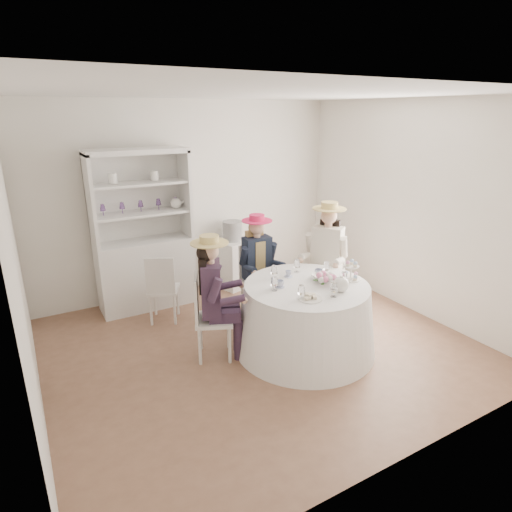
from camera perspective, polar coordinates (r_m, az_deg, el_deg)
ground at (r=4.99m, az=0.58°, el=-11.82°), size 4.50×4.50×0.00m
ceiling at (r=4.30m, az=0.70°, el=20.90°), size 4.50×4.50×0.00m
wall_back at (r=6.22m, az=-8.74°, el=7.52°), size 4.50×0.00×4.50m
wall_front at (r=3.00m, az=20.29°, el=-5.76°), size 4.50×0.00×4.50m
wall_left at (r=3.90m, az=-29.30°, el=-1.47°), size 0.00×4.50×4.50m
wall_right at (r=5.89m, az=20.03°, el=5.97°), size 0.00×4.50×4.50m
tea_table at (r=4.79m, az=6.61°, el=-8.13°), size 1.55×1.55×0.77m
hutch at (r=5.87m, az=-14.62°, el=0.36°), size 1.36×0.77×2.10m
side_table at (r=6.47m, az=-3.08°, el=-0.94°), size 0.58×0.58×0.72m
hatbox at (r=6.32m, az=-3.15°, el=3.37°), size 0.36×0.36×0.29m
guest_left at (r=4.47m, az=-5.70°, el=-4.62°), size 0.57×0.52×1.37m
guest_mid at (r=5.40m, az=0.22°, el=-0.52°), size 0.49×0.51×1.34m
guest_right at (r=5.52m, az=9.36°, el=0.50°), size 0.63×0.60×1.48m
spare_chair at (r=5.42m, az=-12.39°, el=-4.06°), size 0.49×0.49×0.89m
teacup_a at (r=4.52m, az=3.20°, el=-3.78°), size 0.10×0.10×0.07m
teacup_b at (r=4.81m, az=4.34°, el=-2.42°), size 0.08×0.08×0.06m
teacup_c at (r=4.85m, az=8.35°, el=-2.29°), size 0.11×0.11×0.08m
flower_bowl at (r=4.75m, az=8.94°, el=-2.90°), size 0.28×0.28×0.06m
flower_arrangement at (r=4.62m, az=9.25°, el=-2.80°), size 0.18×0.18×0.07m
table_teapot at (r=4.49m, az=11.28°, el=-3.72°), size 0.23×0.16×0.17m
sandwich_plate at (r=4.28m, az=7.24°, el=-5.56°), size 0.24×0.24×0.05m
cupcake_stand at (r=4.82m, az=12.53°, el=-2.17°), size 0.23×0.23×0.21m
stemware_set at (r=4.60m, az=6.82°, el=-2.96°), size 0.83×0.83×0.15m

